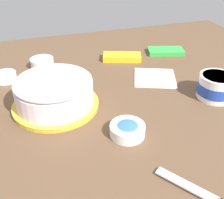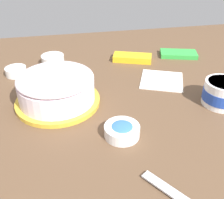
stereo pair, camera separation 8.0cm
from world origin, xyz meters
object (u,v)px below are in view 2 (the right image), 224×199
object	(u,v)px
frosted_cake	(57,89)
paper_napkin	(162,80)
sprinkle_bowl_green	(53,60)
candy_box_lower	(132,58)
sprinkle_bowl_blue	(122,130)
sprinkle_bowl_pink	(16,71)
frosting_tub	(222,92)
candy_box_upper	(178,54)

from	to	relation	value
frosted_cake	paper_napkin	distance (m)	0.39
sprinkle_bowl_green	candy_box_lower	xyz separation A→B (m)	(0.33, -0.03, -0.01)
sprinkle_bowl_blue	sprinkle_bowl_pink	bearing A→B (deg)	126.62
sprinkle_bowl_green	paper_napkin	world-z (taller)	sprinkle_bowl_green
frosted_cake	sprinkle_bowl_blue	bearing A→B (deg)	-50.10
frosting_tub	sprinkle_bowl_pink	xyz separation A→B (m)	(-0.66, 0.33, -0.02)
frosted_cake	sprinkle_bowl_pink	xyz separation A→B (m)	(-0.15, 0.23, -0.04)
sprinkle_bowl_blue	candy_box_upper	distance (m)	0.60
frosting_tub	sprinkle_bowl_blue	bearing A→B (deg)	-164.39
frosted_cake	sprinkle_bowl_green	bearing A→B (deg)	92.32
frosted_cake	sprinkle_bowl_green	world-z (taller)	frosted_cake
frosted_cake	candy_box_lower	distance (m)	0.42
sprinkle_bowl_pink	paper_napkin	world-z (taller)	sprinkle_bowl_pink
sprinkle_bowl_blue	sprinkle_bowl_green	distance (m)	0.52
sprinkle_bowl_green	frosted_cake	bearing A→B (deg)	-87.68
frosting_tub	frosted_cake	bearing A→B (deg)	168.69
sprinkle_bowl_green	paper_napkin	xyz separation A→B (m)	(0.39, -0.22, -0.02)
frosted_cake	paper_napkin	world-z (taller)	frosted_cake
sprinkle_bowl_pink	candy_box_upper	world-z (taller)	sprinkle_bowl_pink
sprinkle_bowl_pink	candy_box_lower	bearing A→B (deg)	5.16
sprinkle_bowl_blue	paper_napkin	xyz separation A→B (m)	(0.21, 0.27, -0.01)
sprinkle_bowl_blue	candy_box_upper	bearing A→B (deg)	52.55
candy_box_lower	paper_napkin	size ratio (longest dim) A/B	1.06
frosted_cake	sprinkle_bowl_blue	world-z (taller)	frosted_cake
frosted_cake	sprinkle_bowl_pink	bearing A→B (deg)	123.56
frosting_tub	sprinkle_bowl_green	size ratio (longest dim) A/B	1.28
frosting_tub	paper_napkin	distance (m)	0.22
sprinkle_bowl_blue	paper_napkin	distance (m)	0.35
sprinkle_bowl_pink	paper_napkin	xyz separation A→B (m)	(0.53, -0.15, -0.01)
frosting_tub	paper_napkin	bearing A→B (deg)	125.79
sprinkle_bowl_pink	candy_box_lower	size ratio (longest dim) A/B	0.49
sprinkle_bowl_green	sprinkle_bowl_pink	size ratio (longest dim) A/B	1.17
sprinkle_bowl_green	candy_box_lower	distance (m)	0.33
frosting_tub	sprinkle_bowl_green	distance (m)	0.65
candy_box_lower	paper_napkin	distance (m)	0.20
sprinkle_bowl_blue	candy_box_lower	xyz separation A→B (m)	(0.15, 0.47, -0.01)
frosted_cake	frosting_tub	size ratio (longest dim) A/B	2.29
candy_box_lower	paper_napkin	xyz separation A→B (m)	(0.06, -0.19, -0.01)
sprinkle_bowl_pink	candy_box_upper	size ratio (longest dim) A/B	0.50
sprinkle_bowl_green	candy_box_upper	bearing A→B (deg)	-2.08
candy_box_lower	candy_box_upper	distance (m)	0.21
frosting_tub	candy_box_lower	world-z (taller)	frosting_tub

